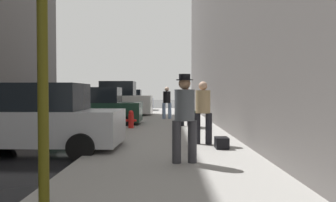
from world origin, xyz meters
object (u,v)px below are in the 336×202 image
pedestrian_in_jeans (167,101)px  parked_silver_sedan (40,120)px  fire_hydrant (131,119)px  rolling_suitcase (193,119)px  duffel_bag (222,143)px  parked_blue_sedan (127,101)px  pedestrian_with_beanie (185,114)px  parked_white_van (116,101)px  pedestrian_in_tan_coat (203,109)px  pedestrian_in_red_jacket (186,103)px  parked_dark_green_sedan (95,108)px

pedestrian_in_jeans → parked_silver_sedan: bearing=-109.1°
fire_hydrant → rolling_suitcase: rolling_suitcase is taller
duffel_bag → parked_blue_sedan: bearing=104.4°
pedestrian_with_beanie → pedestrian_in_jeans: bearing=92.0°
pedestrian_in_jeans → parked_blue_sedan: bearing=110.3°
parked_white_van → pedestrian_in_jeans: 4.29m
pedestrian_with_beanie → parked_white_van: bearing=104.5°
parked_blue_sedan → pedestrian_in_tan_coat: bearing=-76.3°
fire_hydrant → duffel_bag: size_ratio=1.60×
parked_white_van → pedestrian_in_red_jacket: parked_white_van is taller
pedestrian_in_jeans → parked_white_van: bearing=138.4°
pedestrian_in_red_jacket → pedestrian_in_tan_coat: (0.21, -4.86, 0.00)m
rolling_suitcase → pedestrian_in_tan_coat: bearing=-90.5°
parked_silver_sedan → pedestrian_with_beanie: (3.60, -1.79, 0.29)m
pedestrian_in_red_jacket → pedestrian_in_tan_coat: size_ratio=1.00×
pedestrian_in_jeans → rolling_suitcase: 4.74m
fire_hydrant → duffel_bag: bearing=-59.2°
pedestrian_with_beanie → rolling_suitcase: 6.53m
fire_hydrant → duffel_bag: fire_hydrant is taller
parked_dark_green_sedan → pedestrian_in_tan_coat: bearing=-53.8°
pedestrian_with_beanie → rolling_suitcase: pedestrian_with_beanie is taller
pedestrian_in_tan_coat → rolling_suitcase: pedestrian_in_tan_coat is taller
parked_dark_green_sedan → fire_hydrant: 2.52m
pedestrian_in_red_jacket → pedestrian_with_beanie: bearing=-93.3°
rolling_suitcase → duffel_bag: rolling_suitcase is taller
parked_dark_green_sedan → rolling_suitcase: 4.59m
fire_hydrant → pedestrian_with_beanie: pedestrian_with_beanie is taller
rolling_suitcase → duffel_bag: (0.37, -4.77, -0.20)m
pedestrian_in_tan_coat → pedestrian_with_beanie: bearing=-104.7°
parked_silver_sedan → parked_blue_sedan: 17.92m
rolling_suitcase → parked_silver_sedan: bearing=-132.4°
fire_hydrant → parked_silver_sedan: bearing=-111.3°
parked_silver_sedan → fire_hydrant: bearing=68.7°
fire_hydrant → pedestrian_with_beanie: bearing=-74.4°
pedestrian_in_red_jacket → parked_white_van: bearing=121.1°
pedestrian_in_red_jacket → duffel_bag: (0.61, -5.54, -0.81)m
parked_dark_green_sedan → parked_silver_sedan: bearing=-90.0°
parked_white_van → pedestrian_in_tan_coat: parked_white_van is taller
parked_white_van → pedestrian_in_red_jacket: bearing=-58.9°
fire_hydrant → pedestrian_in_red_jacket: bearing=20.2°
parked_silver_sedan → pedestrian_in_tan_coat: 4.27m
pedestrian_in_tan_coat → pedestrian_with_beanie: 2.46m
parked_silver_sedan → pedestrian_in_tan_coat: (4.22, 0.58, 0.26)m
fire_hydrant → rolling_suitcase: 2.46m
parked_white_van → pedestrian_in_jeans: size_ratio=2.72×
parked_silver_sedan → duffel_bag: parked_silver_sedan is taller
parked_silver_sedan → parked_white_van: bearing=90.0°
parked_silver_sedan → rolling_suitcase: bearing=47.6°
parked_blue_sedan → pedestrian_in_jeans: 9.24m
parked_blue_sedan → pedestrian_in_tan_coat: (4.22, -17.34, 0.26)m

